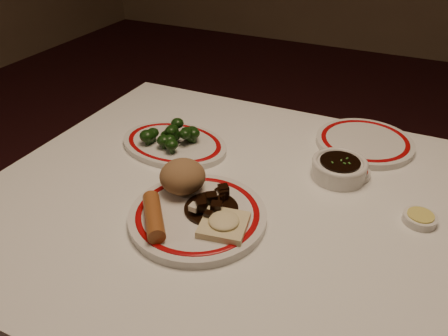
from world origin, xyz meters
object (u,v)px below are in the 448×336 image
(rice_mound, at_px, (183,176))
(broccoli_plate, at_px, (174,144))
(fried_wonton, at_px, (224,223))
(broccoli_pile, at_px, (172,135))
(spring_roll, at_px, (154,216))
(main_plate, at_px, (198,216))
(dining_table, at_px, (267,239))
(stirfry_heap, at_px, (214,202))
(soy_bowl, at_px, (339,169))

(rice_mound, distance_m, broccoli_plate, 0.22)
(fried_wonton, xyz_separation_m, broccoli_pile, (-0.25, 0.24, 0.01))
(spring_roll, distance_m, broccoli_plate, 0.31)
(spring_roll, relative_size, broccoli_pile, 0.91)
(main_plate, xyz_separation_m, broccoli_pile, (-0.18, 0.22, 0.03))
(dining_table, bearing_deg, rice_mound, -163.75)
(dining_table, distance_m, stirfry_heap, 0.17)
(dining_table, distance_m, rice_mound, 0.23)
(broccoli_plate, xyz_separation_m, broccoli_pile, (0.00, -0.01, 0.03))
(rice_mound, xyz_separation_m, broccoli_plate, (-0.12, 0.17, -0.04))
(spring_roll, bearing_deg, dining_table, 6.40)
(spring_roll, height_order, soy_bowl, spring_roll)
(dining_table, height_order, soy_bowl, soy_bowl)
(spring_roll, height_order, broccoli_plate, spring_roll)
(spring_roll, xyz_separation_m, stirfry_heap, (0.08, 0.09, -0.01))
(main_plate, height_order, rice_mound, rice_mound)
(rice_mound, distance_m, stirfry_heap, 0.09)
(spring_roll, bearing_deg, soy_bowl, 12.24)
(main_plate, height_order, broccoli_pile, broccoli_pile)
(dining_table, xyz_separation_m, fried_wonton, (-0.05, -0.12, 0.12))
(main_plate, bearing_deg, stirfry_heap, 54.91)
(main_plate, distance_m, soy_bowl, 0.34)
(main_plate, bearing_deg, spring_roll, -133.77)
(main_plate, relative_size, spring_roll, 2.89)
(rice_mound, bearing_deg, dining_table, 16.25)
(broccoli_plate, xyz_separation_m, soy_bowl, (0.40, 0.04, 0.01))
(dining_table, xyz_separation_m, broccoli_pile, (-0.29, 0.11, 0.13))
(rice_mound, relative_size, soy_bowl, 0.79)
(dining_table, height_order, main_plate, main_plate)
(soy_bowl, bearing_deg, dining_table, -122.60)
(dining_table, relative_size, stirfry_heap, 10.71)
(main_plate, xyz_separation_m, soy_bowl, (0.21, 0.26, 0.01))
(stirfry_heap, bearing_deg, broccoli_pile, 137.29)
(main_plate, bearing_deg, dining_table, 43.19)
(broccoli_pile, height_order, soy_bowl, broccoli_pile)
(main_plate, height_order, fried_wonton, fried_wonton)
(main_plate, bearing_deg, broccoli_plate, 129.51)
(dining_table, distance_m, spring_roll, 0.27)
(broccoli_plate, bearing_deg, soy_bowl, 5.72)
(dining_table, distance_m, fried_wonton, 0.18)
(fried_wonton, bearing_deg, stirfry_heap, 133.36)
(rice_mound, xyz_separation_m, soy_bowl, (0.28, 0.21, -0.03))
(main_plate, xyz_separation_m, fried_wonton, (0.06, -0.02, 0.02))
(rice_mound, bearing_deg, soy_bowl, 37.47)
(fried_wonton, bearing_deg, main_plate, 164.21)
(stirfry_heap, xyz_separation_m, soy_bowl, (0.19, 0.24, -0.01))
(dining_table, xyz_separation_m, spring_roll, (-0.17, -0.17, 0.13))
(stirfry_heap, bearing_deg, spring_roll, -131.24)
(spring_roll, bearing_deg, fried_wonton, -18.53)
(dining_table, relative_size, soy_bowl, 10.06)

